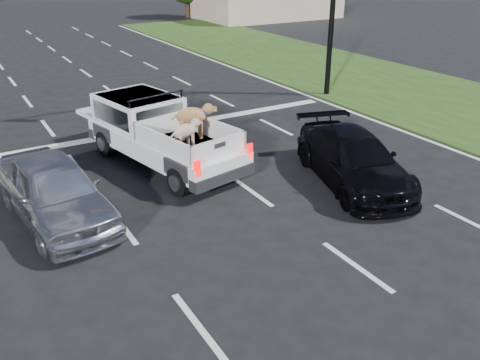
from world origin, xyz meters
name	(u,v)px	position (x,y,z in m)	size (l,w,h in m)	color
ground	(285,294)	(0.00, 0.00, 0.00)	(160.00, 160.00, 0.00)	black
road_markings	(152,171)	(0.00, 6.56, 0.01)	(17.75, 60.00, 0.01)	silver
grass_shoulder_right	(467,108)	(13.00, 6.00, 0.03)	(8.00, 60.00, 0.06)	#1F3E13
pickup_truck	(159,132)	(0.49, 7.04, 0.95)	(3.01, 5.74, 2.04)	black
silver_sedan	(55,191)	(-2.92, 4.98, 0.75)	(1.77, 4.41, 1.50)	#B7B9BE
black_coupe	(353,159)	(4.37, 3.09, 0.68)	(1.90, 4.68, 1.36)	black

